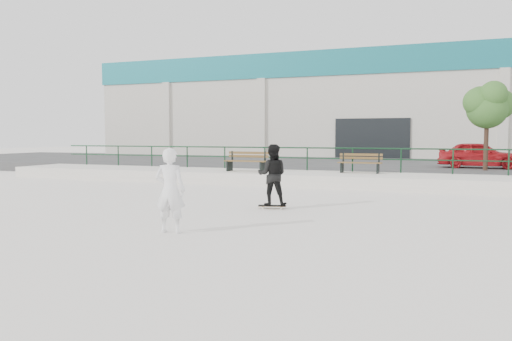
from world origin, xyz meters
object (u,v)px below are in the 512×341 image
at_px(bench_right, 360,163).
at_px(red_car, 479,155).
at_px(tree, 488,104).
at_px(skateboard, 272,206).
at_px(seated_skater, 170,191).
at_px(bench_left, 246,161).
at_px(standing_skater, 272,175).

distance_m(bench_right, red_car, 7.01).
relative_size(bench_right, tree, 0.46).
distance_m(skateboard, seated_skater, 4.24).
bearing_deg(bench_right, bench_left, -168.86).
height_order(bench_right, red_car, red_car).
relative_size(bench_right, red_car, 0.48).
bearing_deg(red_car, bench_left, 125.70).
xyz_separation_m(bench_left, red_car, (9.50, 5.99, 0.20)).
height_order(bench_right, skateboard, bench_right).
distance_m(bench_right, seated_skater, 11.86).
relative_size(bench_right, standing_skater, 1.04).
distance_m(tree, standing_skater, 12.90).
relative_size(bench_left, tree, 0.49).
xyz_separation_m(bench_right, seated_skater, (-2.09, -11.67, -0.00)).
bearing_deg(bench_right, tree, 35.12).
height_order(bench_left, tree, tree).
bearing_deg(red_car, standing_skater, 158.18).
bearing_deg(tree, standing_skater, -119.34).
distance_m(tree, red_car, 2.85).
height_order(tree, skateboard, tree).
bearing_deg(seated_skater, skateboard, -111.27).
distance_m(tree, seated_skater, 16.86).
bearing_deg(bench_left, seated_skater, -73.54).
height_order(bench_left, bench_right, bench_left).
relative_size(tree, red_car, 1.05).
relative_size(bench_right, skateboard, 2.21).
relative_size(bench_left, bench_right, 1.07).
height_order(bench_right, seated_skater, seated_skater).
bearing_deg(tree, skateboard, -119.34).
xyz_separation_m(bench_left, standing_skater, (3.49, -6.73, 0.02)).
distance_m(bench_right, tree, 6.55).
xyz_separation_m(bench_right, skateboard, (-1.22, -7.61, -0.83)).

